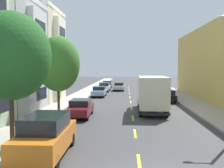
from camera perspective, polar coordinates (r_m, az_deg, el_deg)
The scene contains 18 objects.
ground_plane at distance 39.18m, azimuth 3.91°, elevation -2.41°, with size 160.00×160.00×0.00m, color #38383A.
sidewalk_left at distance 37.74m, azimuth -6.90°, elevation -2.55°, with size 3.20×120.00×0.14m, color #A39E93.
sidewalk_right at distance 37.96m, azimuth 14.75°, elevation -2.60°, with size 3.20×120.00×0.14m, color #A39E93.
lane_centerline_dashes at distance 33.71m, azimuth 4.05°, elevation -3.38°, with size 0.14×47.20×0.01m.
townhouse_third_cream at distance 33.81m, azimuth -21.67°, elevation 5.50°, with size 12.77×7.73×11.13m.
street_tree_nearest at distance 14.05m, azimuth -21.49°, elevation 5.74°, with size 4.08×4.08×6.79m.
street_tree_second at distance 22.75m, azimuth -11.78°, elevation 4.37°, with size 3.73×3.73×6.68m.
delivery_box_truck at distance 24.12m, azimuth 8.72°, elevation -1.70°, with size 2.55×7.66×3.31m.
parked_sedan_champagne at distance 38.38m, azimuth 10.40°, elevation -1.46°, with size 1.84×4.52×1.43m.
parked_pickup_navy at distance 47.33m, azimuth 8.97°, elevation -0.40°, with size 2.10×5.34×1.73m.
parked_wagon_white at distance 44.84m, azimuth -1.68°, elevation -0.61°, with size 1.93×4.74×1.50m.
parked_wagon_black at distance 31.80m, azimuth 11.76°, elevation -2.41°, with size 1.93×4.74×1.50m.
parked_sedan_burgundy at distance 21.86m, azimuth -7.02°, elevation -5.23°, with size 1.86×4.52×1.43m.
parked_sedan_sky at distance 36.88m, azimuth -2.84°, elevation -1.61°, with size 1.84×4.52×1.43m.
parked_sedan_teal at distance 52.10m, azimuth -1.07°, elevation -0.08°, with size 1.83×4.51×1.43m.
parked_sedan_charcoal at distance 59.05m, azimuth 7.77°, elevation 0.32°, with size 1.92×4.55×1.43m.
parked_suv_orange at distance 12.56m, azimuth -14.37°, elevation -10.83°, with size 2.01×4.82×1.93m.
moving_silver_sedan at distance 46.39m, azimuth 1.56°, elevation -0.54°, with size 1.80×4.50×1.43m.
Camera 1 is at (-0.59, -8.96, 4.09)m, focal length 41.48 mm.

